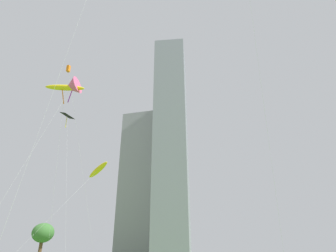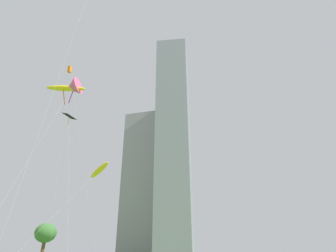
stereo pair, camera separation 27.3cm
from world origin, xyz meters
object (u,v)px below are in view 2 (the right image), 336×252
at_px(kite_flying_4, 69,117).
at_px(kite_flying_6, 99,170).
at_px(kite_flying_3, 66,88).
at_px(distant_highrise_0, 147,182).
at_px(park_tree_0, 46,234).
at_px(distant_highrise_1, 174,142).
at_px(kite_flying_1, 70,72).
at_px(kite_flying_5, 73,87).

xyz_separation_m(kite_flying_4, kite_flying_6, (16.96, -11.86, -16.50)).
height_order(kite_flying_3, distant_highrise_0, distant_highrise_0).
height_order(park_tree_0, distant_highrise_1, distant_highrise_1).
relative_size(kite_flying_6, distant_highrise_1, 0.13).
bearing_deg(park_tree_0, kite_flying_1, -49.11).
distance_m(kite_flying_4, kite_flying_5, 26.68).
relative_size(kite_flying_4, distant_highrise_1, 0.30).
xyz_separation_m(kite_flying_4, park_tree_0, (-1.79, 1.04, -22.83)).
bearing_deg(kite_flying_3, kite_flying_6, 82.53).
bearing_deg(kite_flying_4, kite_flying_5, -48.51).
relative_size(kite_flying_1, kite_flying_5, 1.29).
bearing_deg(kite_flying_4, kite_flying_3, -50.28).
bearing_deg(kite_flying_3, park_tree_0, 131.22).
bearing_deg(kite_flying_1, kite_flying_6, 27.39).
xyz_separation_m(kite_flying_5, distant_highrise_0, (-39.90, 110.15, 17.79)).
relative_size(park_tree_0, distant_highrise_0, 0.10).
height_order(kite_flying_1, park_tree_0, kite_flying_1).
height_order(kite_flying_4, kite_flying_6, kite_flying_4).
bearing_deg(kite_flying_3, kite_flying_1, 132.30).
xyz_separation_m(kite_flying_6, distant_highrise_0, (-40.04, 102.98, 26.10)).
bearing_deg(distant_highrise_1, kite_flying_1, -95.11).
height_order(kite_flying_1, kite_flying_5, kite_flying_1).
bearing_deg(distant_highrise_0, kite_flying_4, -80.71).
distance_m(kite_flying_3, kite_flying_4, 26.37).
bearing_deg(park_tree_0, kite_flying_3, -48.78).
bearing_deg(distant_highrise_1, kite_flying_4, -102.86).
bearing_deg(kite_flying_1, distant_highrise_1, 98.31).
relative_size(kite_flying_3, kite_flying_6, 1.60).
height_order(kite_flying_3, kite_flying_4, kite_flying_4).
relative_size(kite_flying_5, distant_highrise_1, 0.22).
distance_m(kite_flying_3, kite_flying_5, 0.87).
distance_m(kite_flying_4, kite_flying_6, 26.47).
distance_m(kite_flying_4, distant_highrise_1, 73.60).
height_order(kite_flying_3, kite_flying_6, kite_flying_3).
relative_size(kite_flying_5, kite_flying_6, 1.65).
bearing_deg(park_tree_0, kite_flying_4, -30.28).
height_order(park_tree_0, distant_highrise_0, distant_highrise_0).
bearing_deg(distant_highrise_0, park_tree_0, -81.62).
bearing_deg(kite_flying_1, kite_flying_3, -47.70).
bearing_deg(kite_flying_4, distant_highrise_0, 104.21).
xyz_separation_m(kite_flying_1, park_tree_0, (-13.52, 15.61, -21.36)).
relative_size(kite_flying_4, kite_flying_5, 1.36).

